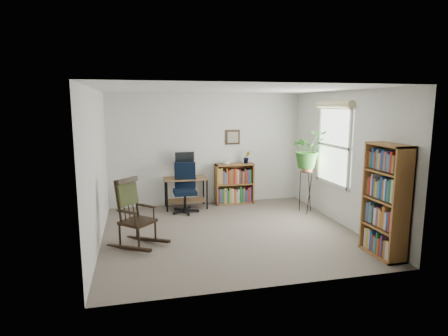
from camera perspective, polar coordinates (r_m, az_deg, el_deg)
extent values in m
cube|color=slate|center=(6.50, 0.82, -9.75)|extent=(4.20, 4.00, 0.00)
cube|color=white|center=(6.13, 0.88, 11.91)|extent=(4.20, 4.00, 0.00)
cube|color=silver|center=(8.14, -2.59, 2.89)|extent=(4.20, 0.00, 2.40)
cube|color=silver|center=(4.32, 7.32, -3.25)|extent=(4.20, 0.00, 2.40)
cube|color=silver|center=(6.05, -18.83, 0.01)|extent=(0.00, 4.00, 2.40)
cube|color=silver|center=(7.01, 17.74, 1.34)|extent=(0.00, 4.00, 2.40)
cube|color=black|center=(7.73, -5.75, -1.58)|extent=(0.40, 0.15, 0.02)
imported|color=#306E26|center=(7.54, 12.75, 5.50)|extent=(1.69, 1.88, 1.46)
imported|color=#306E26|center=(8.21, 3.47, 1.09)|extent=(0.13, 0.24, 0.11)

